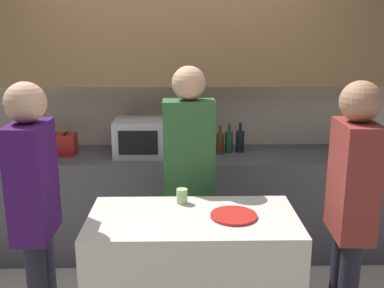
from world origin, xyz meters
name	(u,v)px	position (x,y,z in m)	size (l,w,h in m)	color
back_wall	(177,73)	(0.00, 1.66, 1.54)	(6.40, 0.40, 2.70)	beige
back_counter	(177,203)	(0.00, 1.39, 0.44)	(3.60, 0.62, 0.88)	#4C4C51
kitchen_island	(193,288)	(0.11, 0.06, 0.45)	(1.17, 0.61, 0.90)	beige
microwave	(146,137)	(-0.25, 1.38, 1.03)	(0.52, 0.39, 0.30)	#B7BABC
toaster	(60,144)	(-0.97, 1.38, 0.97)	(0.26, 0.16, 0.18)	#B21E19
potted_plant	(361,131)	(1.54, 1.38, 1.08)	(0.14, 0.14, 0.39)	#333D4C
bottle_0	(207,137)	(0.25, 1.47, 1.01)	(0.08, 0.08, 0.32)	black
bottle_1	(220,143)	(0.36, 1.40, 0.98)	(0.06, 0.06, 0.25)	#472814
bottle_2	(229,142)	(0.44, 1.43, 0.98)	(0.07, 0.07, 0.25)	#194723
bottle_3	(240,141)	(0.54, 1.45, 0.98)	(0.07, 0.07, 0.25)	black
plate_on_island	(234,216)	(0.33, 0.04, 0.91)	(0.26, 0.26, 0.01)	red
cup_0	(182,196)	(0.04, 0.25, 0.94)	(0.07, 0.07, 0.09)	#ADD380
person_left	(189,168)	(0.09, 0.62, 1.00)	(0.34, 0.22, 1.68)	black
person_center	(351,203)	(0.97, 0.02, 0.98)	(0.22, 0.35, 1.66)	black
person_right	(35,204)	(-0.76, 0.05, 0.98)	(0.22, 0.34, 1.65)	black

